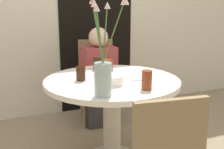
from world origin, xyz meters
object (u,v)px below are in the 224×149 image
at_px(flower_vase, 103,63).
at_px(drink_glass_3, 147,80).
at_px(drink_glass_1, 81,74).
at_px(side_plate, 137,77).
at_px(chair_near_front, 97,76).
at_px(birthday_cake, 111,80).
at_px(person_guest, 99,80).
at_px(drink_glass_2, 98,63).
at_px(drink_glass_0, 108,67).

distance_m(flower_vase, drink_glass_3, 0.37).
height_order(drink_glass_1, drink_glass_3, drink_glass_3).
height_order(side_plate, drink_glass_3, drink_glass_3).
xyz_separation_m(chair_near_front, birthday_cake, (-0.28, -1.05, 0.25)).
distance_m(drink_glass_3, person_guest, 1.16).
relative_size(chair_near_front, drink_glass_2, 7.41).
xyz_separation_m(drink_glass_1, person_guest, (0.41, 0.70, -0.28)).
bearing_deg(drink_glass_3, person_guest, 86.91).
bearing_deg(chair_near_front, drink_glass_2, -96.55).
xyz_separation_m(chair_near_front, person_guest, (-0.04, -0.16, -0.00)).
height_order(chair_near_front, flower_vase, flower_vase).
distance_m(drink_glass_1, person_guest, 0.86).
relative_size(chair_near_front, person_guest, 0.85).
bearing_deg(side_plate, chair_near_front, 89.72).
bearing_deg(person_guest, drink_glass_0, -103.59).
xyz_separation_m(drink_glass_1, drink_glass_2, (0.25, 0.29, 0.00)).
bearing_deg(drink_glass_2, drink_glass_1, -130.35).
relative_size(side_plate, drink_glass_0, 1.49).
bearing_deg(birthday_cake, drink_glass_3, -50.69).
relative_size(drink_glass_2, drink_glass_3, 0.86).
xyz_separation_m(birthday_cake, side_plate, (0.27, 0.09, -0.03)).
bearing_deg(drink_glass_0, chair_near_front, 76.53).
bearing_deg(person_guest, chair_near_front, 77.03).
bearing_deg(side_plate, flower_vase, -143.26).
relative_size(side_plate, person_guest, 0.19).
bearing_deg(chair_near_front, drink_glass_3, -81.35).
bearing_deg(person_guest, flower_vase, -109.36).
bearing_deg(birthday_cake, drink_glass_2, 80.85).
bearing_deg(drink_glass_3, drink_glass_0, 100.63).
relative_size(drink_glass_3, person_guest, 0.13).
height_order(drink_glass_0, drink_glass_2, drink_glass_0).
height_order(chair_near_front, drink_glass_3, chair_near_front).
height_order(drink_glass_0, person_guest, person_guest).
height_order(drink_glass_0, drink_glass_3, drink_glass_3).
distance_m(chair_near_front, birthday_cake, 1.12).
relative_size(chair_near_front, drink_glass_3, 6.36).
xyz_separation_m(drink_glass_0, drink_glass_3, (0.09, -0.49, 0.00)).
bearing_deg(side_plate, person_guest, 92.23).
bearing_deg(drink_glass_3, drink_glass_2, 98.30).
bearing_deg(person_guest, side_plate, -87.77).
bearing_deg(drink_glass_2, person_guest, 68.11).
relative_size(drink_glass_0, person_guest, 0.13).
bearing_deg(flower_vase, person_guest, 70.64).
relative_size(chair_near_front, drink_glass_0, 6.67).
height_order(drink_glass_3, person_guest, person_guest).
distance_m(birthday_cake, flower_vase, 0.33).
distance_m(chair_near_front, side_plate, 0.99).
distance_m(chair_near_front, drink_glass_3, 1.31).
relative_size(birthday_cake, person_guest, 0.18).
bearing_deg(chair_near_front, side_plate, -77.31).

